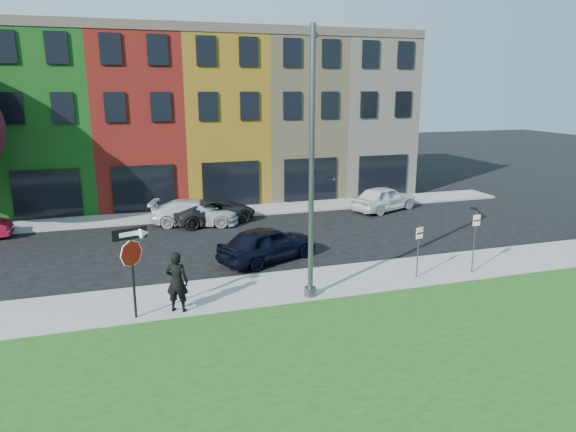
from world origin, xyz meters
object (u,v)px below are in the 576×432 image
object	(u,v)px
stop_sign	(131,255)
man	(177,282)
sedan_near	(268,244)
street_lamp	(312,166)

from	to	relation	value
stop_sign	man	xyz separation A→B (m)	(1.30, 0.12, -1.06)
stop_sign	sedan_near	bearing A→B (deg)	20.16
sedan_near	street_lamp	world-z (taller)	street_lamp
street_lamp	stop_sign	bearing A→B (deg)	-156.86
man	street_lamp	size ratio (longest dim) A/B	0.22
stop_sign	street_lamp	world-z (taller)	street_lamp
man	sedan_near	size ratio (longest dim) A/B	0.42
sedan_near	street_lamp	bearing A→B (deg)	161.72
street_lamp	man	bearing A→B (deg)	-157.75
stop_sign	man	size ratio (longest dim) A/B	1.46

